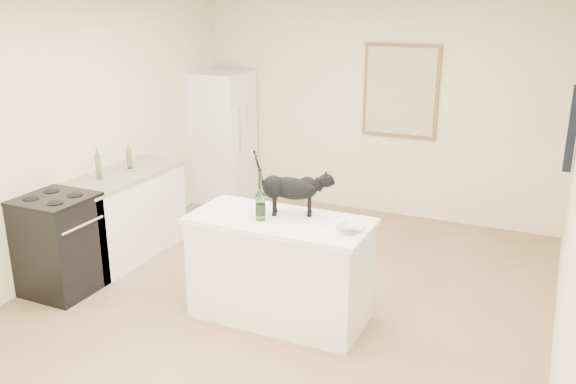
{
  "coord_description": "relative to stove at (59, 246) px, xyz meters",
  "views": [
    {
      "loc": [
        2.1,
        -4.4,
        2.64
      ],
      "look_at": [
        0.15,
        -0.15,
        1.12
      ],
      "focal_mm": 37.97,
      "sensor_mm": 36.0,
      "label": 1
    }
  ],
  "objects": [
    {
      "name": "counter_bottle_cluster",
      "position": [
        -0.04,
        0.84,
        0.57
      ],
      "size": [
        0.08,
        0.5,
        0.26
      ],
      "color": "#2C6322",
      "rests_on": "left_countertop"
    },
    {
      "name": "ceiling",
      "position": [
        1.95,
        0.6,
        2.15
      ],
      "size": [
        5.5,
        5.5,
        0.0
      ],
      "primitive_type": "plane",
      "rotation": [
        3.14,
        0.0,
        0.0
      ],
      "color": "white",
      "rests_on": "ground"
    },
    {
      "name": "floor",
      "position": [
        1.95,
        0.6,
        -0.45
      ],
      "size": [
        5.5,
        5.5,
        0.0
      ],
      "primitive_type": "plane",
      "color": "#A17956",
      "rests_on": "ground"
    },
    {
      "name": "left_cabinets",
      "position": [
        0.0,
        0.9,
        -0.02
      ],
      "size": [
        0.6,
        1.4,
        0.86
      ],
      "primitive_type": "cube",
      "color": "white",
      "rests_on": "floor"
    },
    {
      "name": "island_base",
      "position": [
        2.05,
        0.4,
        -0.02
      ],
      "size": [
        1.44,
        0.67,
        0.86
      ],
      "primitive_type": "cube",
      "color": "white",
      "rests_on": "floor"
    },
    {
      "name": "fridge",
      "position": [
        0.0,
        2.95,
        0.4
      ],
      "size": [
        0.68,
        0.68,
        1.7
      ],
      "primitive_type": "cube",
      "color": "white",
      "rests_on": "floor"
    },
    {
      "name": "wall_left",
      "position": [
        -0.3,
        0.6,
        0.85
      ],
      "size": [
        0.0,
        5.5,
        5.5
      ],
      "primitive_type": "plane",
      "rotation": [
        1.57,
        0.0,
        1.57
      ],
      "color": "#F2E9BC",
      "rests_on": "ground"
    },
    {
      "name": "glass_bowl",
      "position": [
        2.68,
        0.35,
        0.48
      ],
      "size": [
        0.27,
        0.27,
        0.05
      ],
      "primitive_type": "imported",
      "rotation": [
        0.0,
        0.0,
        -0.29
      ],
      "color": "white",
      "rests_on": "island_top"
    },
    {
      "name": "stove",
      "position": [
        0.0,
        0.0,
        0.0
      ],
      "size": [
        0.6,
        0.6,
        0.9
      ],
      "primitive_type": "cube",
      "color": "black",
      "rests_on": "floor"
    },
    {
      "name": "wall_right",
      "position": [
        4.2,
        0.6,
        0.85
      ],
      "size": [
        0.0,
        5.5,
        5.5
      ],
      "primitive_type": "plane",
      "rotation": [
        1.57,
        0.0,
        -1.57
      ],
      "color": "#F2E9BC",
      "rests_on": "ground"
    },
    {
      "name": "left_countertop",
      "position": [
        0.0,
        0.9,
        0.43
      ],
      "size": [
        0.62,
        1.44,
        0.04
      ],
      "primitive_type": "cube",
      "color": "gray",
      "rests_on": "left_cabinets"
    },
    {
      "name": "wall_back",
      "position": [
        1.95,
        3.35,
        0.85
      ],
      "size": [
        4.5,
        0.0,
        4.5
      ],
      "primitive_type": "plane",
      "rotation": [
        1.57,
        0.0,
        0.0
      ],
      "color": "#F2E9BC",
      "rests_on": "ground"
    },
    {
      "name": "artwork_canvas",
      "position": [
        2.25,
        3.3,
        1.1
      ],
      "size": [
        0.82,
        0.0,
        1.02
      ],
      "primitive_type": "cube",
      "color": "beige",
      "rests_on": "wall_back"
    },
    {
      "name": "hanging_garment",
      "position": [
        4.14,
        2.65,
        0.95
      ],
      "size": [
        0.08,
        0.34,
        0.8
      ],
      "primitive_type": "cube",
      "color": "black",
      "rests_on": "wall_right"
    },
    {
      "name": "fridge_paper",
      "position": [
        0.34,
        3.03,
        0.75
      ],
      "size": [
        0.01,
        0.15,
        0.19
      ],
      "primitive_type": "cube",
      "rotation": [
        0.0,
        0.0,
        0.01
      ],
      "color": "beige",
      "rests_on": "fridge"
    },
    {
      "name": "artwork_frame",
      "position": [
        2.25,
        3.32,
        1.1
      ],
      "size": [
        0.9,
        0.03,
        1.1
      ],
      "primitive_type": "cube",
      "color": "brown",
      "rests_on": "wall_back"
    },
    {
      "name": "island_top",
      "position": [
        2.05,
        0.4,
        0.43
      ],
      "size": [
        1.5,
        0.7,
        0.04
      ],
      "primitive_type": "cube",
      "color": "white",
      "rests_on": "island_base"
    },
    {
      "name": "wine_bottle",
      "position": [
        1.92,
        0.31,
        0.64
      ],
      "size": [
        0.1,
        0.1,
        0.38
      ],
      "primitive_type": "cylinder",
      "rotation": [
        0.0,
        0.0,
        0.39
      ],
      "color": "#295B24",
      "rests_on": "island_top"
    },
    {
      "name": "black_cat",
      "position": [
        2.09,
        0.53,
        0.65
      ],
      "size": [
        0.6,
        0.37,
        0.41
      ],
      "primitive_type": null,
      "rotation": [
        0.0,
        0.0,
        0.36
      ],
      "color": "black",
      "rests_on": "island_top"
    },
    {
      "name": "wall_front",
      "position": [
        1.95,
        -2.15,
        0.85
      ],
      "size": [
        4.5,
        0.0,
        4.5
      ],
      "primitive_type": "plane",
      "rotation": [
        -1.57,
        0.0,
        0.0
      ],
      "color": "#F2E9BC",
      "rests_on": "ground"
    }
  ]
}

